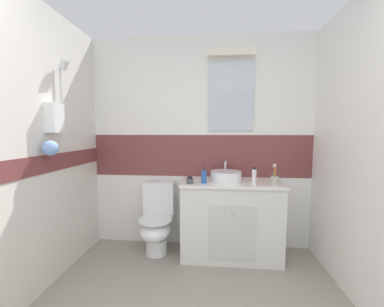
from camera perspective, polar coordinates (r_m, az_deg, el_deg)
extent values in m
cube|color=white|center=(3.01, 1.97, -13.35)|extent=(3.20, 0.10, 0.85)
cube|color=brown|center=(2.87, 2.01, -0.48)|extent=(3.20, 0.10, 0.50)
cube|color=white|center=(2.90, 2.06, 15.94)|extent=(3.20, 0.10, 1.15)
cube|color=silver|center=(2.82, 9.43, 13.57)|extent=(0.52, 0.02, 0.80)
cube|color=white|center=(2.90, 9.64, 23.07)|extent=(0.54, 0.10, 0.08)
cube|color=silver|center=(2.21, -38.02, 0.59)|extent=(0.10, 3.48, 2.50)
cube|color=brown|center=(2.18, -36.79, -3.16)|extent=(0.01, 3.48, 0.16)
cube|color=white|center=(2.44, -30.46, 7.45)|extent=(0.10, 0.14, 0.26)
cylinder|color=silver|center=(2.59, -29.24, 12.87)|extent=(0.02, 0.02, 0.50)
cylinder|color=silver|center=(2.61, -28.73, 18.36)|extent=(0.10, 0.07, 0.11)
sphere|color=#7FA5E5|center=(2.32, -31.18, 1.13)|extent=(0.13, 0.13, 0.13)
cube|color=silver|center=(2.74, 9.33, -15.65)|extent=(1.06, 0.49, 0.82)
cube|color=white|center=(2.61, 9.49, -6.99)|extent=(1.08, 0.51, 0.03)
cube|color=silver|center=(2.53, 9.73, -18.51)|extent=(0.48, 0.01, 0.57)
cylinder|color=silver|center=(2.44, 9.84, -14.25)|extent=(0.02, 0.02, 0.03)
cylinder|color=white|center=(2.61, 8.25, -5.44)|extent=(0.33, 0.33, 0.11)
cylinder|color=#AFB1BA|center=(2.60, 8.26, -4.40)|extent=(0.27, 0.27, 0.01)
cylinder|color=silver|center=(2.80, 8.05, -3.80)|extent=(0.03, 0.03, 0.20)
cylinder|color=silver|center=(2.69, 8.17, -2.05)|extent=(0.02, 0.15, 0.02)
cylinder|color=white|center=(2.91, -8.62, -21.30)|extent=(0.24, 0.24, 0.18)
ellipsoid|color=white|center=(2.79, -8.88, -17.98)|extent=(0.34, 0.42, 0.22)
cylinder|color=white|center=(2.74, -8.92, -15.63)|extent=(0.37, 0.37, 0.02)
cube|color=white|center=(2.88, -7.93, -10.69)|extent=(0.36, 0.17, 0.40)
cylinder|color=silver|center=(2.83, -7.98, -6.65)|extent=(0.04, 0.04, 0.02)
cylinder|color=#B2ADA3|center=(2.53, 19.44, -6.24)|extent=(0.08, 0.08, 0.09)
cylinder|color=gold|center=(2.54, 19.56, -4.65)|extent=(0.01, 0.02, 0.17)
cube|color=white|center=(2.52, 19.62, -2.71)|extent=(0.01, 0.02, 0.03)
cylinder|color=#D83F4C|center=(2.51, 19.35, -4.76)|extent=(0.01, 0.04, 0.17)
cube|color=white|center=(2.49, 19.41, -2.80)|extent=(0.01, 0.02, 0.03)
cylinder|color=#3FB259|center=(2.51, 19.19, -4.75)|extent=(0.03, 0.04, 0.17)
cube|color=white|center=(2.50, 19.25, -2.82)|extent=(0.02, 0.02, 0.03)
cylinder|color=#2659B2|center=(2.47, 2.90, -5.67)|extent=(0.06, 0.06, 0.13)
cylinder|color=#262626|center=(2.46, 2.91, -3.71)|extent=(0.01, 0.01, 0.04)
cylinder|color=#262626|center=(2.45, 2.90, -3.34)|extent=(0.01, 0.02, 0.01)
cylinder|color=#4C4C51|center=(2.46, -0.52, -6.70)|extent=(0.07, 0.07, 0.05)
cylinder|color=black|center=(2.45, -0.52, -5.85)|extent=(0.05, 0.05, 0.02)
cylinder|color=white|center=(2.51, 14.87, -5.48)|extent=(0.05, 0.05, 0.15)
cylinder|color=black|center=(2.49, 14.92, -3.51)|extent=(0.03, 0.03, 0.02)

